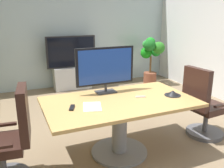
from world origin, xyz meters
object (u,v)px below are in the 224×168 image
wall_display_unit (72,71)px  conference_phone (173,93)px  remote_control (72,108)px  office_chair_right (203,108)px  office_chair_left (10,144)px  conference_table (120,114)px  potted_plant (151,54)px  tv_monitor (105,67)px

wall_display_unit → conference_phone: size_ratio=5.95×
remote_control → office_chair_right: bearing=20.6°
remote_control → office_chair_left: bearing=-156.2°
conference_table → wall_display_unit: size_ratio=1.47×
conference_phone → office_chair_left: bearing=178.4°
conference_phone → conference_table: bearing=171.4°
office_chair_right → remote_control: office_chair_right is taller
conference_phone → office_chair_right: bearing=3.7°
potted_plant → conference_phone: size_ratio=5.50×
conference_table → office_chair_right: 1.35m
office_chair_left → tv_monitor: 1.52m
conference_table → wall_display_unit: (0.17, 3.14, -0.12)m
conference_phone → remote_control: bearing=176.6°
tv_monitor → potted_plant: 3.29m
office_chair_right → tv_monitor: size_ratio=1.30×
office_chair_left → tv_monitor: size_ratio=1.30×
wall_display_unit → remote_control: size_ratio=7.71×
office_chair_left → tv_monitor: bearing=115.3°
office_chair_left → office_chair_right: size_ratio=1.00×
potted_plant → remote_control: size_ratio=7.12×
office_chair_left → potted_plant: (3.55, 2.82, 0.33)m
tv_monitor → wall_display_unit: (0.21, 2.76, -0.67)m
conference_table → conference_phone: 0.78m
conference_phone → potted_plant: bearing=63.0°
wall_display_unit → office_chair_right: bearing=-70.0°
conference_table → potted_plant: (2.21, 2.76, 0.23)m
conference_table → tv_monitor: bearing=96.3°
office_chair_left → conference_phone: office_chair_left is taller
office_chair_right → tv_monitor: tv_monitor is taller
tv_monitor → conference_phone: (0.78, -0.50, -0.33)m
office_chair_right → tv_monitor: 1.60m
office_chair_left → office_chair_right: same height
wall_display_unit → conference_phone: wall_display_unit is taller
office_chair_right → wall_display_unit: 3.42m
conference_table → remote_control: bearing=-177.3°
conference_table → office_chair_right: size_ratio=1.76×
potted_plant → conference_phone: bearing=-117.0°
office_chair_right → remote_control: 2.00m
office_chair_left → remote_control: bearing=98.7°
tv_monitor → wall_display_unit: 2.85m
wall_display_unit → remote_control: (-0.81, -3.17, 0.32)m
potted_plant → remote_control: (-2.84, -2.79, -0.02)m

